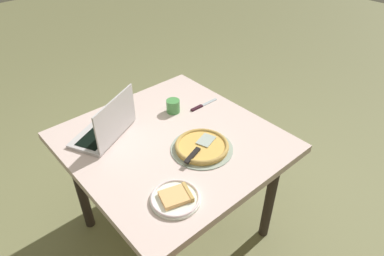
% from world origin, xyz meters
% --- Properties ---
extents(ground_plane, '(12.00, 12.00, 0.00)m').
position_xyz_m(ground_plane, '(0.00, 0.00, 0.00)').
color(ground_plane, olive).
extents(dining_table, '(1.05, 1.02, 0.75)m').
position_xyz_m(dining_table, '(0.00, 0.00, 0.67)').
color(dining_table, beige).
rests_on(dining_table, ground_plane).
extents(laptop, '(0.34, 0.40, 0.24)m').
position_xyz_m(laptop, '(-0.25, -0.23, 0.81)').
color(laptop, silver).
rests_on(laptop, dining_table).
extents(pizza_plate, '(0.22, 0.22, 0.04)m').
position_xyz_m(pizza_plate, '(0.34, -0.25, 0.77)').
color(pizza_plate, white).
rests_on(pizza_plate, dining_table).
extents(pizza_tray, '(0.32, 0.32, 0.04)m').
position_xyz_m(pizza_tray, '(0.17, 0.06, 0.77)').
color(pizza_tray, '#99A99A').
rests_on(pizza_tray, dining_table).
extents(table_knife, '(0.02, 0.20, 0.01)m').
position_xyz_m(table_knife, '(-0.13, 0.33, 0.76)').
color(table_knife, '#B2BDC5').
rests_on(table_knife, dining_table).
extents(drink_cup, '(0.08, 0.08, 0.08)m').
position_xyz_m(drink_cup, '(-0.20, 0.17, 0.79)').
color(drink_cup, '#4A944A').
rests_on(drink_cup, dining_table).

